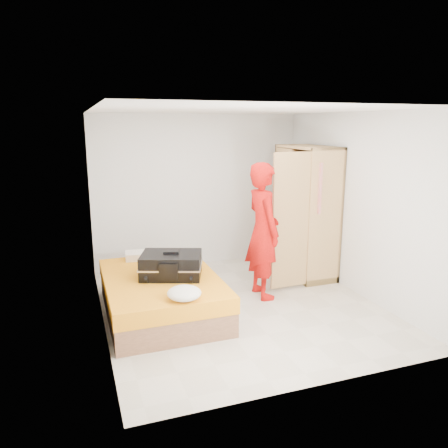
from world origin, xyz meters
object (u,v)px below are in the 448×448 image
object	(u,v)px
bed	(162,294)
person	(263,231)
suitcase	(171,265)
round_cushion	(184,293)
wardrobe	(305,215)

from	to	relation	value
bed	person	world-z (taller)	person
suitcase	round_cushion	distance (m)	0.81
wardrobe	suitcase	distance (m)	2.51
wardrobe	round_cushion	xyz separation A→B (m)	(-2.40, -1.56, -0.42)
wardrobe	person	distance (m)	1.18
bed	wardrobe	distance (m)	2.71
round_cushion	bed	bearing A→B (deg)	96.74
round_cushion	wardrobe	bearing A→B (deg)	32.92
bed	wardrobe	world-z (taller)	wardrobe
person	round_cushion	distance (m)	1.73
suitcase	round_cushion	size ratio (longest dim) A/B	2.38
bed	person	size ratio (longest dim) A/B	1.05
wardrobe	suitcase	world-z (taller)	wardrobe
wardrobe	person	size ratio (longest dim) A/B	1.09
bed	suitcase	xyz separation A→B (m)	(0.13, -0.03, 0.40)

